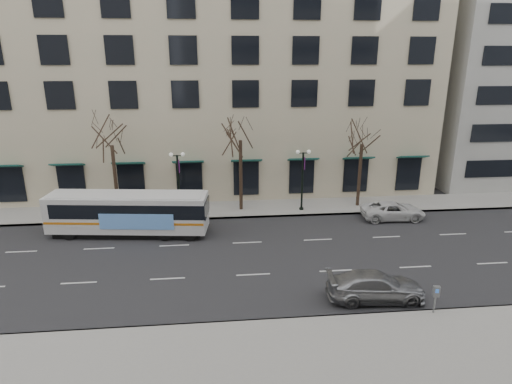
{
  "coord_description": "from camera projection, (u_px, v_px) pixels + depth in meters",
  "views": [
    {
      "loc": [
        -2.04,
        -24.83,
        12.29
      ],
      "look_at": [
        0.51,
        1.25,
        4.0
      ],
      "focal_mm": 30.0,
      "sensor_mm": 36.0,
      "label": 1
    }
  ],
  "objects": [
    {
      "name": "tree_far_right",
      "position": [
        363.0,
        132.0,
        34.8
      ],
      "size": [
        3.6,
        3.6,
        8.06
      ],
      "color": "black",
      "rests_on": "ground"
    },
    {
      "name": "silver_car",
      "position": [
        376.0,
        286.0,
        22.53
      ],
      "size": [
        5.28,
        2.4,
        1.5
      ],
      "primitive_type": "imported",
      "rotation": [
        0.0,
        0.0,
        1.51
      ],
      "color": "#95979C",
      "rests_on": "ground"
    },
    {
      "name": "tree_far_left",
      "position": [
        111.0,
        133.0,
        32.86
      ],
      "size": [
        3.6,
        3.6,
        8.34
      ],
      "color": "black",
      "rests_on": "ground"
    },
    {
      "name": "ground",
      "position": [
        250.0,
        257.0,
        27.46
      ],
      "size": [
        160.0,
        160.0,
        0.0
      ],
      "primitive_type": "plane",
      "color": "black",
      "rests_on": "ground"
    },
    {
      "name": "white_pickup",
      "position": [
        393.0,
        211.0,
        33.81
      ],
      "size": [
        5.04,
        2.46,
        1.38
      ],
      "primitive_type": "imported",
      "rotation": [
        0.0,
        0.0,
        1.54
      ],
      "color": "silver",
      "rests_on": "ground"
    },
    {
      "name": "city_bus",
      "position": [
        129.0,
        212.0,
        30.56
      ],
      "size": [
        11.55,
        3.81,
        3.07
      ],
      "rotation": [
        0.0,
        0.0,
        -0.12
      ],
      "color": "silver",
      "rests_on": "ground"
    },
    {
      "name": "pay_station",
      "position": [
        436.0,
        294.0,
        20.96
      ],
      "size": [
        0.34,
        0.25,
        1.46
      ],
      "rotation": [
        0.0,
        0.0,
        -0.18
      ],
      "color": "slate",
      "rests_on": "sidewalk_near"
    },
    {
      "name": "lamp_post_right",
      "position": [
        303.0,
        177.0,
        34.82
      ],
      "size": [
        1.22,
        0.45,
        5.21
      ],
      "color": "black",
      "rests_on": "ground"
    },
    {
      "name": "tree_far_mid",
      "position": [
        240.0,
        128.0,
        33.73
      ],
      "size": [
        3.6,
        3.6,
        8.55
      ],
      "color": "black",
      "rests_on": "ground"
    },
    {
      "name": "building_hotel",
      "position": [
        213.0,
        60.0,
        43.58
      ],
      "size": [
        40.0,
        20.0,
        24.0
      ],
      "primitive_type": "cube",
      "color": "#C5B697",
      "rests_on": "ground"
    },
    {
      "name": "lamp_post_left",
      "position": [
        179.0,
        180.0,
        33.89
      ],
      "size": [
        1.22,
        0.45,
        5.21
      ],
      "color": "black",
      "rests_on": "ground"
    },
    {
      "name": "sidewalk_far",
      "position": [
        299.0,
        207.0,
        36.44
      ],
      "size": [
        80.0,
        4.0,
        0.15
      ],
      "primitive_type": "cube",
      "color": "gray",
      "rests_on": "ground"
    }
  ]
}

